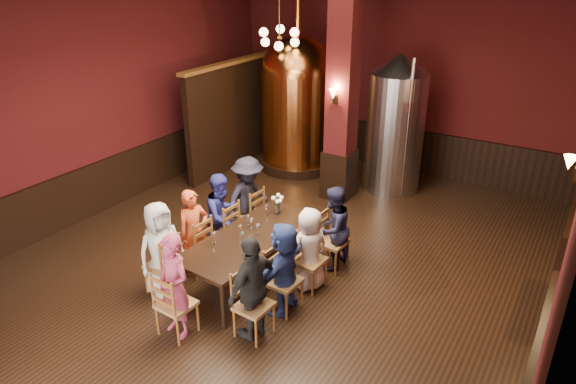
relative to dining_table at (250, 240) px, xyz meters
The scene contains 37 objects.
room 1.69m from the dining_table, 84.21° to the left, with size 10.00×10.02×4.50m.
wainscot_right 4.08m from the dining_table, ahead, with size 0.08×9.90×1.00m, color black.
wainscot_back 5.60m from the dining_table, 89.34° to the left, with size 7.90×0.08×1.00m, color black.
wainscot_left 3.95m from the dining_table, behind, with size 0.08×9.90×1.00m, color black.
column 3.78m from the dining_table, 93.92° to the left, with size 0.58×0.58×4.50m, color #430E12.
partition 4.98m from the dining_table, 129.25° to the left, with size 0.22×3.50×2.40m, color black.
pendant_cluster 4.62m from the dining_table, 116.13° to the left, with size 0.90×0.90×1.70m, color #A57226, non-canonical shape.
sconce_column 3.49m from the dining_table, 94.29° to the left, with size 0.20×0.20×0.36m, color black, non-canonical shape.
dining_table is the anchor object (origin of this frame).
chair_0 1.33m from the dining_table, 133.39° to the right, with size 0.46×0.46×0.92m, color brown, non-canonical shape.
person_0 1.31m from the dining_table, 133.39° to the right, with size 0.71×0.46×1.45m, color silver.
chair_1 0.94m from the dining_table, 161.81° to the right, with size 0.46×0.46×0.92m, color brown, non-canonical shape.
person_1 0.91m from the dining_table, 161.81° to the right, with size 0.51×0.33×1.39m, color #BF4420.
chair_2 0.94m from the dining_table, 155.76° to the left, with size 0.46×0.46×0.92m, color brown, non-canonical shape.
person_2 0.91m from the dining_table, 155.76° to the left, with size 0.70×0.34×1.43m, color navy.
chair_3 1.33m from the dining_table, 127.34° to the left, with size 0.46×0.46×0.92m, color brown, non-canonical shape.
person_3 1.31m from the dining_table, 127.34° to the left, with size 0.98×0.56×1.51m, color black.
chair_4 1.33m from the dining_table, 52.66° to the right, with size 0.46×0.46×0.92m, color brown, non-canonical shape.
person_4 1.31m from the dining_table, 52.66° to the right, with size 0.86×0.36×1.47m, color black.
chair_5 0.94m from the dining_table, 24.24° to the right, with size 0.46×0.46×0.92m, color brown, non-canonical shape.
person_5 0.91m from the dining_table, 24.24° to the right, with size 1.26×0.40×1.36m, color navy.
chair_6 0.94m from the dining_table, 18.19° to the left, with size 0.46×0.46×0.92m, color brown, non-canonical shape.
person_6 0.91m from the dining_table, 18.19° to the left, with size 0.63×0.41×1.30m, color silver.
chair_7 1.33m from the dining_table, 46.61° to the left, with size 0.46×0.46×0.92m, color brown, non-canonical shape.
person_7 1.31m from the dining_table, 46.61° to the left, with size 0.68×0.33×1.39m, color #1D1E3B.
chair_8 1.57m from the dining_table, 93.03° to the right, with size 0.46×0.46×0.92m, color brown, non-canonical shape.
person_8 1.55m from the dining_table, 93.03° to the right, with size 0.53×0.35×1.46m, color #A13552.
copper_kettle 4.91m from the dining_table, 112.53° to the left, with size 1.96×1.96×4.32m.
steel_vessel 4.49m from the dining_table, 83.07° to the left, with size 1.35×1.35×2.87m.
rose_vase 0.89m from the dining_table, 94.55° to the left, with size 0.20×0.20×0.34m.
wine_glass_0 0.27m from the dining_table, 84.43° to the right, with size 0.07×0.07×0.17m, color white, non-canonical shape.
wine_glass_1 0.28m from the dining_table, 122.14° to the left, with size 0.07×0.07×0.17m, color white, non-canonical shape.
wine_glass_2 0.58m from the dining_table, 126.26° to the right, with size 0.07×0.07×0.17m, color white, non-canonical shape.
wine_glass_3 0.19m from the dining_table, 55.59° to the left, with size 0.07×0.07×0.17m, color white, non-canonical shape.
wine_glass_4 0.21m from the dining_table, 154.12° to the right, with size 0.07×0.07×0.17m, color white, non-canonical shape.
wine_glass_5 0.36m from the dining_table, 131.81° to the left, with size 0.07×0.07×0.17m, color white, non-canonical shape.
wine_glass_6 0.75m from the dining_table, 104.96° to the left, with size 0.07×0.07×0.17m, color white, non-canonical shape.
Camera 1 is at (3.97, -6.04, 4.55)m, focal length 32.00 mm.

